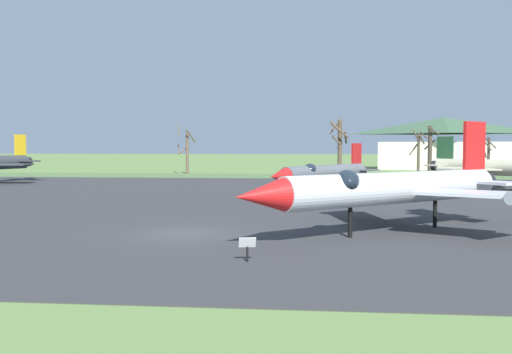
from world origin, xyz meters
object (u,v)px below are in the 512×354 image
object	(u,v)px
jet_fighter_front_right	(505,167)
info_placard_rear_left	(278,194)
jet_fighter_front_left	(390,187)
info_placard_front_left	(247,247)
visitor_building	(444,144)
jet_fighter_rear_left	(324,173)

from	to	relation	value
jet_fighter_front_right	info_placard_rear_left	xyz separation A→B (m)	(-20.89, -12.99, -1.55)
info_placard_rear_left	jet_fighter_front_left	bearing A→B (deg)	-65.60
jet_fighter_front_left	info_placard_front_left	xyz separation A→B (m)	(-6.10, -7.02, -1.64)
jet_fighter_front_right	visitor_building	bearing A→B (deg)	81.86
jet_fighter_rear_left	visitor_building	xyz separation A→B (m)	(24.56, 57.41, 2.85)
visitor_building	jet_fighter_front_left	bearing A→B (deg)	-106.08
jet_fighter_front_left	info_placard_front_left	size ratio (longest dim) A/B	15.21
jet_fighter_front_left	info_placard_rear_left	world-z (taller)	jet_fighter_front_left
info_placard_front_left	jet_fighter_rear_left	xyz separation A→B (m)	(3.69, 26.47, 1.41)
info_placard_front_left	jet_fighter_front_right	size ratio (longest dim) A/B	0.07
info_placard_front_left	info_placard_rear_left	distance (m)	20.21
info_placard_front_left	visitor_building	distance (m)	88.62
info_placard_front_left	jet_fighter_rear_left	bearing A→B (deg)	82.06
jet_fighter_front_left	jet_fighter_rear_left	world-z (taller)	jet_fighter_front_left
info_placard_rear_left	visitor_building	size ratio (longest dim) A/B	0.04
jet_fighter_rear_left	info_placard_front_left	bearing A→B (deg)	-97.94
jet_fighter_front_left	jet_fighter_rear_left	xyz separation A→B (m)	(-2.41, 19.45, -0.23)
jet_fighter_front_right	info_placard_rear_left	bearing A→B (deg)	-148.12
jet_fighter_front_left	info_placard_front_left	distance (m)	9.45
info_placard_front_left	jet_fighter_front_right	distance (m)	39.32
jet_fighter_front_left	visitor_building	bearing A→B (deg)	73.92
info_placard_rear_left	jet_fighter_rear_left	bearing A→B (deg)	60.27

